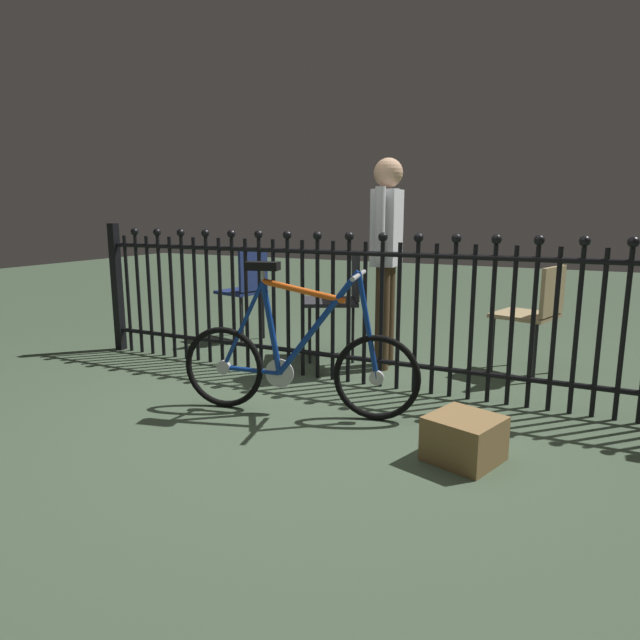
# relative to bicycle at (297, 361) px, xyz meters

# --- Properties ---
(ground_plane) EXTENTS (20.00, 20.00, 0.00)m
(ground_plane) POSITION_rel_bicycle_xyz_m (0.10, -0.01, -0.33)
(ground_plane) COLOR #43563F
(iron_fence) EXTENTS (4.64, 0.07, 1.12)m
(iron_fence) POSITION_rel_bicycle_xyz_m (0.06, 0.72, 0.24)
(iron_fence) COLOR black
(iron_fence) RESTS_ON ground
(bicycle) EXTENTS (1.45, 0.46, 0.92)m
(bicycle) POSITION_rel_bicycle_xyz_m (0.00, 0.00, 0.00)
(bicycle) COLOR black
(bicycle) RESTS_ON ground
(chair_navy) EXTENTS (0.44, 0.44, 0.87)m
(chair_navy) POSITION_rel_bicycle_xyz_m (-1.36, 1.53, 0.20)
(chair_navy) COLOR black
(chair_navy) RESTS_ON ground
(chair_charcoal) EXTENTS (0.59, 0.59, 0.88)m
(chair_charcoal) POSITION_rel_bicycle_xyz_m (-0.30, 1.32, 0.21)
(chair_charcoal) COLOR black
(chair_charcoal) RESTS_ON ground
(chair_tan) EXTENTS (0.51, 0.51, 0.83)m
(chair_tan) POSITION_rel_bicycle_xyz_m (1.21, 1.47, 0.18)
(chair_tan) COLOR black
(chair_tan) RESTS_ON ground
(person_visitor) EXTENTS (0.22, 0.48, 1.61)m
(person_visitor) POSITION_rel_bicycle_xyz_m (0.13, 1.21, 0.63)
(person_visitor) COLOR #4C3823
(person_visitor) RESTS_ON ground
(display_crate) EXTENTS (0.40, 0.40, 0.23)m
(display_crate) POSITION_rel_bicycle_xyz_m (1.05, -0.22, -0.22)
(display_crate) COLOR olive
(display_crate) RESTS_ON ground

